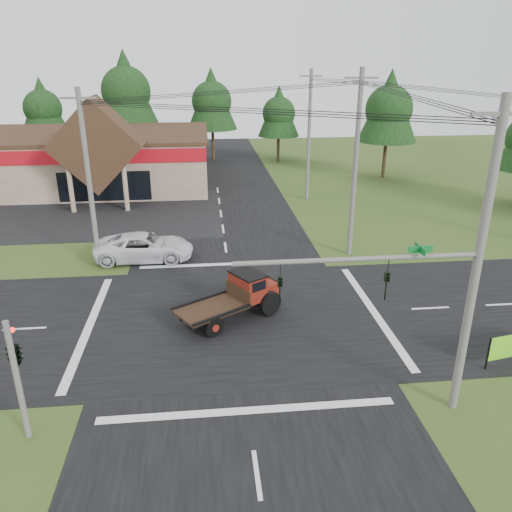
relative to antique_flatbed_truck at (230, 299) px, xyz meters
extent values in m
plane|color=#354E1B|center=(0.23, 0.05, -1.11)|extent=(120.00, 120.00, 0.00)
cube|color=black|center=(0.23, 0.05, -1.10)|extent=(12.00, 120.00, 0.02)
cube|color=black|center=(0.23, 0.05, -1.10)|extent=(120.00, 12.00, 0.02)
cube|color=black|center=(-13.77, 19.05, -1.10)|extent=(28.00, 14.00, 0.02)
cube|color=#8C735F|center=(-15.77, 30.05, 1.39)|extent=(30.00, 15.00, 5.00)
cube|color=#332214|center=(-15.77, 30.05, 3.94)|extent=(30.40, 15.40, 0.30)
cube|color=maroon|center=(-15.77, 22.50, 2.99)|extent=(30.00, 0.12, 1.20)
cube|color=#332214|center=(-9.77, 21.55, 4.19)|extent=(7.78, 4.00, 7.78)
cylinder|color=#8C735F|center=(-11.97, 19.85, 0.89)|extent=(0.40, 0.40, 4.00)
cylinder|color=#8C735F|center=(-7.57, 19.85, 0.89)|extent=(0.40, 0.40, 4.00)
cube|color=black|center=(-9.77, 22.53, 0.39)|extent=(8.00, 0.08, 2.60)
cylinder|color=#595651|center=(7.73, -7.45, 2.39)|extent=(0.24, 0.24, 7.00)
cylinder|color=#595651|center=(3.73, -7.45, 4.89)|extent=(8.00, 0.16, 0.16)
imported|color=black|center=(4.73, -7.45, 3.89)|extent=(0.16, 0.20, 1.00)
imported|color=black|center=(1.23, -7.45, 3.89)|extent=(0.16, 0.20, 1.00)
cube|color=#0C6626|center=(5.73, -7.45, 5.14)|extent=(0.80, 0.04, 0.22)
cylinder|color=#595651|center=(-7.27, -7.45, 1.09)|extent=(0.20, 0.20, 4.40)
imported|color=black|center=(-7.27, -7.25, 2.59)|extent=(0.53, 2.48, 1.00)
sphere|color=#FF0C0C|center=(-7.27, -7.10, 2.79)|extent=(0.18, 0.18, 0.18)
cylinder|color=#595651|center=(7.73, -7.45, 4.39)|extent=(0.30, 0.30, 11.00)
cube|color=#595651|center=(7.73, -7.45, 9.29)|extent=(2.00, 0.12, 0.12)
cylinder|color=#595651|center=(-7.77, 8.05, 4.14)|extent=(0.30, 0.30, 10.50)
cube|color=#595651|center=(-7.77, 8.05, 8.79)|extent=(2.00, 0.12, 0.12)
cylinder|color=#595651|center=(8.23, 8.05, 4.64)|extent=(0.30, 0.30, 11.50)
cube|color=#595651|center=(8.23, 8.05, 9.79)|extent=(2.00, 0.12, 0.12)
cylinder|color=#595651|center=(8.23, 22.05, 4.49)|extent=(0.30, 0.30, 11.20)
cube|color=#595651|center=(8.23, 22.05, 9.49)|extent=(2.00, 0.12, 0.12)
cylinder|color=#332316|center=(-19.77, 42.05, 0.64)|extent=(0.36, 0.36, 3.50)
cone|color=black|center=(-19.77, 42.05, 5.69)|extent=(5.60, 5.60, 6.60)
sphere|color=black|center=(-19.77, 42.05, 5.39)|extent=(4.40, 4.40, 4.40)
cylinder|color=#332316|center=(-9.77, 41.05, 1.16)|extent=(0.36, 0.36, 4.55)
cone|color=black|center=(-9.77, 41.05, 7.73)|extent=(7.28, 7.28, 8.58)
sphere|color=black|center=(-9.77, 41.05, 7.34)|extent=(5.72, 5.72, 5.72)
cylinder|color=#332316|center=(0.23, 42.05, 0.81)|extent=(0.36, 0.36, 3.85)
cone|color=black|center=(0.23, 42.05, 6.37)|extent=(6.16, 6.16, 7.26)
sphere|color=black|center=(0.23, 42.05, 6.04)|extent=(4.84, 4.84, 4.84)
cylinder|color=#332316|center=(8.23, 40.05, 0.46)|extent=(0.36, 0.36, 3.15)
cone|color=black|center=(8.23, 40.05, 5.01)|extent=(5.04, 5.04, 5.94)
sphere|color=black|center=(8.23, 40.05, 4.74)|extent=(3.96, 3.96, 3.96)
cylinder|color=#332316|center=(18.23, 30.05, 0.81)|extent=(0.36, 0.36, 3.85)
cone|color=black|center=(18.23, 30.05, 6.37)|extent=(6.16, 6.16, 7.26)
sphere|color=black|center=(18.23, 30.05, 6.04)|extent=(4.84, 4.84, 4.84)
imported|color=white|center=(-4.97, 8.45, -0.27)|extent=(6.12, 2.86, 1.70)
camera|label=1|loc=(-1.03, -21.64, 10.75)|focal=35.00mm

